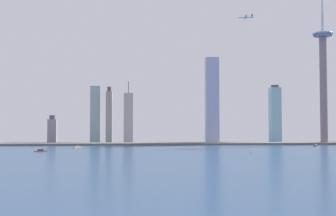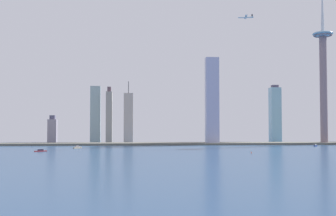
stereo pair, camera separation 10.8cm
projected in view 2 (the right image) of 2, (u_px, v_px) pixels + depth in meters
ground_plane at (251, 162)px, 447.11m from camera, size 6000.00×6000.00×0.00m
waterfront_pier at (194, 144)px, 876.84m from camera, size 909.44×63.87×3.96m
observation_tower at (323, 67)px, 894.10m from camera, size 40.95×40.95×347.74m
skyscraper_1 at (96, 115)px, 970.88m from camera, size 22.43×16.60×126.41m
skyscraper_2 at (275, 115)px, 987.21m from camera, size 23.07×23.28×130.57m
skyscraper_4 at (212, 104)px, 931.86m from camera, size 22.82×21.78×175.53m
skyscraper_5 at (212, 101)px, 883.20m from camera, size 26.80×17.08×176.67m
skyscraper_6 at (52, 131)px, 936.31m from camera, size 18.16×18.58×60.57m
skyscraper_7 at (109, 117)px, 956.13m from camera, size 13.19×25.78×123.51m
skyscraper_8 at (128, 118)px, 962.58m from camera, size 20.24×12.77×136.65m
boat_0 at (315, 145)px, 801.36m from camera, size 9.34×9.13×4.13m
boat_1 at (40, 151)px, 631.37m from camera, size 17.42×13.77×3.50m
boat_2 at (77, 147)px, 723.84m from camera, size 13.52×13.07×4.60m
channel_buoy_0 at (251, 152)px, 589.95m from camera, size 1.33×1.33×2.89m
airplane at (246, 17)px, 888.38m from camera, size 31.16×33.92×7.73m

